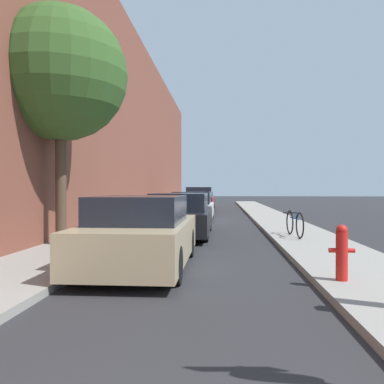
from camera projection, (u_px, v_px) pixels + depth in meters
The scene contains 12 objects.
ground_plane at pixel (210, 224), 16.61m from camera, with size 120.00×120.00×0.00m, color #28282B.
sidewalk_left at pixel (142, 222), 16.83m from camera, with size 2.00×52.00×0.12m.
sidewalk_right at pixel (281, 223), 16.39m from camera, with size 2.00×52.00×0.12m.
building_facade_left at pixel (110, 111), 16.89m from camera, with size 0.70×52.00×9.56m.
parked_car_champagne at pixel (141, 234), 7.41m from camera, with size 1.75×4.07×1.35m.
parked_car_black at pixel (181, 215), 12.48m from camera, with size 1.84×4.69×1.34m.
parked_car_white at pixel (192, 207), 18.62m from camera, with size 1.92×4.26×1.33m.
parked_car_maroon at pixel (200, 201), 24.27m from camera, with size 1.68×4.24×1.57m.
parked_car_red at pixel (203, 200), 29.26m from camera, with size 1.70×4.02×1.25m.
street_tree_near at pixel (61, 75), 9.72m from camera, with size 3.26×3.26×5.79m.
fire_hydrant at pixel (342, 252), 5.91m from camera, with size 0.37×0.17×0.83m.
bicycle at pixel (295, 223), 11.38m from camera, with size 0.44×1.75×0.71m.
Camera 1 is at (0.51, -0.61, 1.49)m, focal length 37.25 mm.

